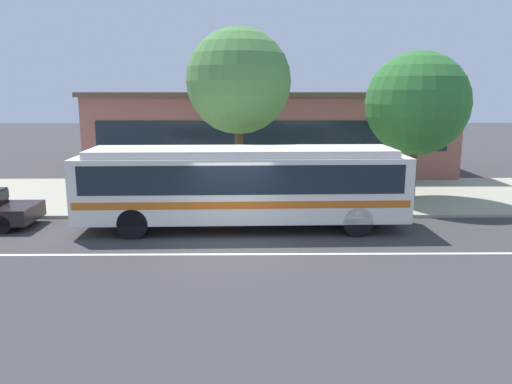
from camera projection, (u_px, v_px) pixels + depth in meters
The scene contains 10 objects.
ground_plane at pixel (233, 246), 15.20m from camera, with size 120.00×120.00×0.00m, color #393839.
sidewalk_slab at pixel (239, 195), 22.40m from camera, with size 60.00×8.00×0.12m, color #A59F89.
lane_stripe_center at pixel (232, 254), 14.42m from camera, with size 56.00×0.16×0.01m, color silver.
transit_bus at pixel (243, 182), 16.84m from camera, with size 11.16×2.77×2.81m.
pedestrian_waiting_near_sign at pixel (378, 187), 18.72m from camera, with size 0.47×0.47×1.68m.
pedestrian_walking_along_curb at pixel (377, 187), 18.96m from camera, with size 0.41×0.41×1.65m.
bus_stop_sign at pixel (357, 173), 18.99m from camera, with size 0.08×0.44×2.30m.
street_tree_near_stop at pixel (239, 82), 20.14m from camera, with size 4.32×4.32×7.13m.
street_tree_mid_block at pixel (417, 104), 20.52m from camera, with size 4.31×4.31×6.23m.
station_building at pixel (270, 132), 28.94m from camera, with size 20.16×7.68×4.64m.
Camera 1 is at (0.56, -14.56, 4.69)m, focal length 34.51 mm.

